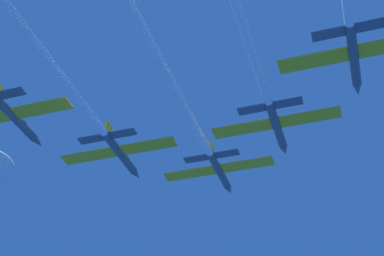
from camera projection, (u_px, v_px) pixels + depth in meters
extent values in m
cylinder|color=#4C5660|center=(219.00, 171.00, 78.74)|extent=(1.02, 9.30, 1.02)
cone|color=#4C5660|center=(229.00, 190.00, 83.17)|extent=(1.00, 2.05, 1.00)
ellipsoid|color=black|center=(223.00, 175.00, 80.59)|extent=(0.72, 1.86, 0.51)
cube|color=yellow|center=(190.00, 174.00, 79.37)|extent=(7.07, 2.05, 0.22)
cube|color=yellow|center=(247.00, 164.00, 77.39)|extent=(7.07, 2.05, 0.22)
cube|color=yellow|center=(212.00, 149.00, 76.56)|extent=(0.27, 1.67, 1.49)
cube|color=#4C5660|center=(196.00, 159.00, 76.21)|extent=(3.18, 1.23, 0.22)
cube|color=#4C5660|center=(227.00, 154.00, 75.18)|extent=(3.18, 1.23, 0.22)
cylinder|color=white|center=(168.00, 74.00, 62.19)|extent=(0.92, 33.10, 0.92)
cylinder|color=#4C5660|center=(120.00, 153.00, 72.97)|extent=(1.02, 9.30, 1.02)
cone|color=#4C5660|center=(136.00, 175.00, 77.40)|extent=(1.00, 2.05, 1.00)
ellipsoid|color=black|center=(126.00, 158.00, 74.82)|extent=(0.72, 1.86, 0.51)
cube|color=yellow|center=(89.00, 156.00, 73.59)|extent=(7.07, 2.05, 0.22)
cube|color=yellow|center=(148.00, 146.00, 71.62)|extent=(7.07, 2.05, 0.22)
cube|color=yellow|center=(109.00, 129.00, 70.79)|extent=(0.27, 1.67, 1.49)
cube|color=#4C5660|center=(91.00, 139.00, 70.43)|extent=(3.18, 1.23, 0.22)
cube|color=#4C5660|center=(123.00, 133.00, 69.41)|extent=(3.18, 1.23, 0.22)
cylinder|color=white|center=(26.00, 30.00, 55.16)|extent=(0.92, 36.33, 0.92)
cylinder|color=#4C5660|center=(276.00, 125.00, 68.10)|extent=(1.02, 9.30, 1.02)
cone|color=#4C5660|center=(285.00, 150.00, 72.53)|extent=(1.00, 2.05, 1.00)
ellipsoid|color=black|center=(279.00, 132.00, 69.95)|extent=(0.72, 1.86, 0.51)
cube|color=yellow|center=(242.00, 129.00, 68.72)|extent=(7.07, 2.05, 0.22)
cube|color=yellow|center=(310.00, 117.00, 66.75)|extent=(7.07, 2.05, 0.22)
cube|color=yellow|center=(269.00, 98.00, 65.92)|extent=(0.27, 1.67, 1.49)
cube|color=#4C5660|center=(252.00, 109.00, 65.56)|extent=(3.18, 1.23, 0.22)
cube|color=#4C5660|center=(288.00, 103.00, 64.54)|extent=(3.18, 1.23, 0.22)
cylinder|color=white|center=(235.00, 2.00, 52.28)|extent=(0.92, 31.22, 0.92)
cylinder|color=#4C5660|center=(13.00, 117.00, 67.50)|extent=(1.02, 9.30, 1.02)
cone|color=#4C5660|center=(38.00, 142.00, 71.93)|extent=(1.00, 2.05, 1.00)
ellipsoid|color=black|center=(23.00, 123.00, 69.35)|extent=(0.72, 1.86, 0.51)
cube|color=yellow|center=(42.00, 108.00, 66.15)|extent=(7.07, 2.05, 0.22)
cube|color=#4C5660|center=(11.00, 93.00, 63.94)|extent=(3.18, 1.23, 0.22)
cylinder|color=#4C5660|center=(353.00, 56.00, 58.49)|extent=(1.02, 9.30, 1.02)
cone|color=#4C5660|center=(358.00, 89.00, 62.92)|extent=(1.00, 2.05, 1.00)
ellipsoid|color=black|center=(354.00, 65.00, 60.34)|extent=(0.72, 1.86, 0.51)
cube|color=yellow|center=(313.00, 61.00, 59.12)|extent=(7.07, 2.05, 0.22)
cube|color=yellow|center=(348.00, 22.00, 56.31)|extent=(0.27, 1.67, 1.49)
cube|color=#4C5660|center=(328.00, 34.00, 55.96)|extent=(3.18, 1.23, 0.22)
cube|color=#4C5660|center=(373.00, 25.00, 54.93)|extent=(3.18, 1.23, 0.22)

